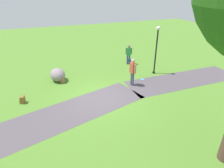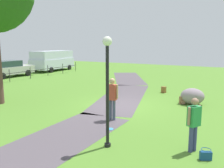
{
  "view_description": "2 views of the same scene",
  "coord_description": "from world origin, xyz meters",
  "px_view_note": "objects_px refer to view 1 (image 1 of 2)",
  "views": [
    {
      "loc": [
        2.92,
        9.25,
        5.67
      ],
      "look_at": [
        -0.42,
        0.61,
        1.04
      ],
      "focal_mm": 31.23,
      "sensor_mm": 36.0,
      "label": 1
    },
    {
      "loc": [
        -10.72,
        -5.44,
        3.17
      ],
      "look_at": [
        0.74,
        0.98,
        0.93
      ],
      "focal_mm": 38.39,
      "sensor_mm": 36.0,
      "label": 2
    }
  ],
  "objects_px": {
    "lamp_post": "(157,45)",
    "lawn_boulder": "(58,75)",
    "backpack_by_boulder": "(62,80)",
    "spare_backpack_on_lawn": "(22,100)",
    "handbag_on_grass": "(130,60)",
    "frisbee_on_grass": "(142,79)",
    "woman_with_handbag": "(129,53)",
    "man_near_boulder": "(133,70)"
  },
  "relations": [
    {
      "from": "lawn_boulder",
      "to": "woman_with_handbag",
      "type": "bearing_deg",
      "value": -168.96
    },
    {
      "from": "lawn_boulder",
      "to": "spare_backpack_on_lawn",
      "type": "height_order",
      "value": "lawn_boulder"
    },
    {
      "from": "backpack_by_boulder",
      "to": "frisbee_on_grass",
      "type": "relative_size",
      "value": 1.55
    },
    {
      "from": "handbag_on_grass",
      "to": "spare_backpack_on_lawn",
      "type": "relative_size",
      "value": 0.92
    },
    {
      "from": "woman_with_handbag",
      "to": "spare_backpack_on_lawn",
      "type": "xyz_separation_m",
      "value": [
        7.92,
        3.32,
        -0.74
      ]
    },
    {
      "from": "lamp_post",
      "to": "spare_backpack_on_lawn",
      "type": "distance_m",
      "value": 9.11
    },
    {
      "from": "woman_with_handbag",
      "to": "frisbee_on_grass",
      "type": "distance_m",
      "value": 3.2
    },
    {
      "from": "handbag_on_grass",
      "to": "spare_backpack_on_lawn",
      "type": "height_order",
      "value": "spare_backpack_on_lawn"
    },
    {
      "from": "lamp_post",
      "to": "handbag_on_grass",
      "type": "distance_m",
      "value": 3.46
    },
    {
      "from": "handbag_on_grass",
      "to": "lamp_post",
      "type": "bearing_deg",
      "value": 101.5
    },
    {
      "from": "woman_with_handbag",
      "to": "man_near_boulder",
      "type": "height_order",
      "value": "man_near_boulder"
    },
    {
      "from": "man_near_boulder",
      "to": "backpack_by_boulder",
      "type": "xyz_separation_m",
      "value": [
        4.13,
        -1.93,
        -0.84
      ]
    },
    {
      "from": "man_near_boulder",
      "to": "spare_backpack_on_lawn",
      "type": "bearing_deg",
      "value": -1.72
    },
    {
      "from": "lamp_post",
      "to": "frisbee_on_grass",
      "type": "height_order",
      "value": "lamp_post"
    },
    {
      "from": "backpack_by_boulder",
      "to": "spare_backpack_on_lawn",
      "type": "xyz_separation_m",
      "value": [
        2.38,
        1.74,
        0.0
      ]
    },
    {
      "from": "backpack_by_boulder",
      "to": "handbag_on_grass",
      "type": "bearing_deg",
      "value": -161.19
    },
    {
      "from": "lawn_boulder",
      "to": "woman_with_handbag",
      "type": "height_order",
      "value": "woman_with_handbag"
    },
    {
      "from": "lamp_post",
      "to": "backpack_by_boulder",
      "type": "relative_size",
      "value": 8.43
    },
    {
      "from": "handbag_on_grass",
      "to": "frisbee_on_grass",
      "type": "bearing_deg",
      "value": 77.61
    },
    {
      "from": "woman_with_handbag",
      "to": "backpack_by_boulder",
      "type": "relative_size",
      "value": 4.06
    },
    {
      "from": "woman_with_handbag",
      "to": "frisbee_on_grass",
      "type": "height_order",
      "value": "woman_with_handbag"
    },
    {
      "from": "woman_with_handbag",
      "to": "backpack_by_boulder",
      "type": "xyz_separation_m",
      "value": [
        5.54,
        1.58,
        -0.74
      ]
    },
    {
      "from": "lawn_boulder",
      "to": "woman_with_handbag",
      "type": "relative_size",
      "value": 0.81
    },
    {
      "from": "lamp_post",
      "to": "spare_backpack_on_lawn",
      "type": "height_order",
      "value": "lamp_post"
    },
    {
      "from": "lawn_boulder",
      "to": "lamp_post",
      "type": "bearing_deg",
      "value": 169.47
    },
    {
      "from": "lamp_post",
      "to": "woman_with_handbag",
      "type": "relative_size",
      "value": 2.08
    },
    {
      "from": "lamp_post",
      "to": "backpack_by_boulder",
      "type": "height_order",
      "value": "lamp_post"
    },
    {
      "from": "woman_with_handbag",
      "to": "handbag_on_grass",
      "type": "distance_m",
      "value": 0.98
    },
    {
      "from": "lamp_post",
      "to": "spare_backpack_on_lawn",
      "type": "bearing_deg",
      "value": 6.16
    },
    {
      "from": "backpack_by_boulder",
      "to": "frisbee_on_grass",
      "type": "xyz_separation_m",
      "value": [
        -5.14,
        1.46,
        -0.18
      ]
    },
    {
      "from": "woman_with_handbag",
      "to": "handbag_on_grass",
      "type": "relative_size",
      "value": 4.4
    },
    {
      "from": "spare_backpack_on_lawn",
      "to": "frisbee_on_grass",
      "type": "xyz_separation_m",
      "value": [
        -7.52,
        -0.28,
        -0.18
      ]
    },
    {
      "from": "backpack_by_boulder",
      "to": "lawn_boulder",
      "type": "bearing_deg",
      "value": -64.94
    },
    {
      "from": "man_near_boulder",
      "to": "handbag_on_grass",
      "type": "distance_m",
      "value": 4.42
    },
    {
      "from": "man_near_boulder",
      "to": "woman_with_handbag",
      "type": "bearing_deg",
      "value": -111.83
    },
    {
      "from": "lawn_boulder",
      "to": "spare_backpack_on_lawn",
      "type": "distance_m",
      "value": 3.09
    },
    {
      "from": "lawn_boulder",
      "to": "backpack_by_boulder",
      "type": "distance_m",
      "value": 0.56
    },
    {
      "from": "handbag_on_grass",
      "to": "backpack_by_boulder",
      "type": "height_order",
      "value": "backpack_by_boulder"
    },
    {
      "from": "lamp_post",
      "to": "lawn_boulder",
      "type": "bearing_deg",
      "value": -10.53
    },
    {
      "from": "lawn_boulder",
      "to": "man_near_boulder",
      "type": "xyz_separation_m",
      "value": [
        -4.34,
        2.39,
        0.61
      ]
    },
    {
      "from": "man_near_boulder",
      "to": "backpack_by_boulder",
      "type": "relative_size",
      "value": 4.42
    },
    {
      "from": "lamp_post",
      "to": "backpack_by_boulder",
      "type": "bearing_deg",
      "value": -6.89
    }
  ]
}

